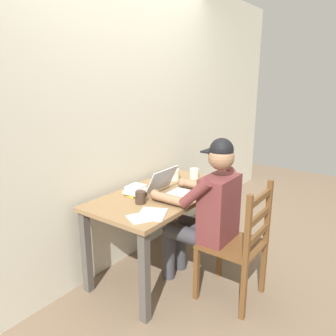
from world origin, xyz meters
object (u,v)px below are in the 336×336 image
object	(u,v)px
wooden_chair	(239,245)
coffee_mug_dark	(141,197)
computer_mouse	(194,185)
laptop	(171,189)
seated_person	(207,208)
desk	(163,204)
book_stack_side	(135,190)
coffee_mug_white	(175,175)
coffee_mug_spare	(194,173)

from	to	relation	value
wooden_chair	coffee_mug_dark	distance (m)	0.81
computer_mouse	laptop	bearing A→B (deg)	173.61
wooden_chair	computer_mouse	xyz separation A→B (m)	(0.28, 0.57, 0.28)
seated_person	laptop	xyz separation A→B (m)	(-0.02, 0.32, 0.09)
desk	wooden_chair	xyz separation A→B (m)	(0.00, -0.70, -0.16)
wooden_chair	desk	bearing A→B (deg)	90.00
seated_person	book_stack_side	xyz separation A→B (m)	(-0.18, 0.57, 0.08)
seated_person	desk	bearing A→B (deg)	90.00
wooden_chair	laptop	distance (m)	0.68
seated_person	computer_mouse	distance (m)	0.41
wooden_chair	coffee_mug_dark	world-z (taller)	wooden_chair
computer_mouse	coffee_mug_white	world-z (taller)	coffee_mug_white
seated_person	coffee_mug_spare	world-z (taller)	seated_person
desk	coffee_mug_spare	xyz separation A→B (m)	(0.50, 0.00, 0.15)
laptop	coffee_mug_white	world-z (taller)	laptop
desk	coffee_mug_dark	world-z (taller)	coffee_mug_dark
coffee_mug_white	book_stack_side	world-z (taller)	coffee_mug_white
desk	seated_person	xyz separation A→B (m)	(0.00, -0.42, 0.06)
desk	coffee_mug_white	xyz separation A→B (m)	(0.34, 0.12, 0.15)
coffee_mug_white	book_stack_side	distance (m)	0.52
desk	book_stack_side	bearing A→B (deg)	140.30
seated_person	coffee_mug_dark	world-z (taller)	seated_person
computer_mouse	coffee_mug_spare	xyz separation A→B (m)	(0.22, 0.13, 0.03)
book_stack_side	computer_mouse	bearing A→B (deg)	-31.34
seated_person	computer_mouse	xyz separation A→B (m)	(0.28, 0.29, 0.06)
wooden_chair	coffee_mug_spare	world-z (taller)	wooden_chair
seated_person	coffee_mug_dark	xyz separation A→B (m)	(-0.30, 0.41, 0.09)
desk	laptop	world-z (taller)	laptop
computer_mouse	coffee_mug_spare	size ratio (longest dim) A/B	0.82
desk	seated_person	distance (m)	0.42
computer_mouse	coffee_mug_white	xyz separation A→B (m)	(0.06, 0.25, 0.03)
laptop	desk	bearing A→B (deg)	80.03
laptop	book_stack_side	xyz separation A→B (m)	(-0.16, 0.25, -0.01)
seated_person	coffee_mug_dark	size ratio (longest dim) A/B	10.47
seated_person	book_stack_side	size ratio (longest dim) A/B	6.63
wooden_chair	computer_mouse	distance (m)	0.69
laptop	coffee_mug_dark	bearing A→B (deg)	162.56
wooden_chair	laptop	xyz separation A→B (m)	(-0.02, 0.60, 0.31)
seated_person	computer_mouse	size ratio (longest dim) A/B	12.33
book_stack_side	wooden_chair	bearing A→B (deg)	-78.04
laptop	computer_mouse	distance (m)	0.30
seated_person	wooden_chair	distance (m)	0.36
desk	coffee_mug_spare	size ratio (longest dim) A/B	10.79
seated_person	laptop	size ratio (longest dim) A/B	3.70
laptop	coffee_mug_spare	distance (m)	0.52
book_stack_side	laptop	bearing A→B (deg)	-56.63
desk	computer_mouse	xyz separation A→B (m)	(0.28, -0.13, 0.12)
coffee_mug_spare	laptop	bearing A→B (deg)	-168.98
seated_person	coffee_mug_spare	size ratio (longest dim) A/B	10.14
coffee_mug_white	coffee_mug_spare	size ratio (longest dim) A/B	1.02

